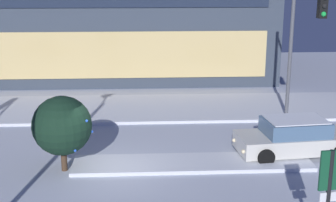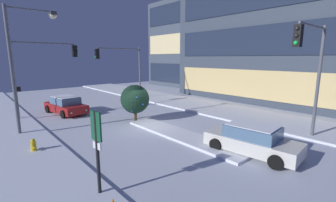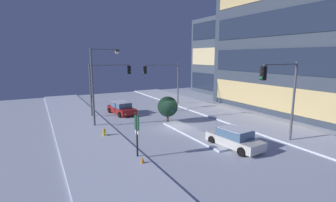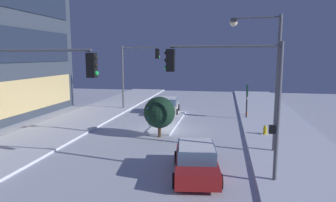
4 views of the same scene
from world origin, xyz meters
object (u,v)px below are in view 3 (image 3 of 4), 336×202
car_near (121,108)px  car_far (234,138)px  traffic_light_corner_far_right (282,88)px  street_lamp_arched (100,76)px  fire_hydrant (104,133)px  parking_info_sign (137,131)px  decorated_tree_median (168,107)px  traffic_light_corner_far_left (164,76)px  traffic_light_corner_near_left (107,80)px  construction_cone (142,161)px

car_near → car_far: bearing=7.7°
traffic_light_corner_far_right → street_lamp_arched: (-12.12, -11.06, 0.52)m
car_near → street_lamp_arched: 6.90m
fire_hydrant → parking_info_sign: 5.98m
parking_info_sign → decorated_tree_median: 9.64m
traffic_light_corner_far_left → traffic_light_corner_near_left: size_ratio=0.97×
street_lamp_arched → traffic_light_corner_far_left: bearing=35.0°
car_near → decorated_tree_median: bearing=18.7°
car_near → construction_cone: 15.07m
fire_hydrant → decorated_tree_median: decorated_tree_median is taller
car_far → traffic_light_corner_far_right: size_ratio=0.73×
car_far → traffic_light_corner_near_left: bearing=15.1°
fire_hydrant → construction_cone: bearing=6.4°
traffic_light_corner_far_left → fire_hydrant: size_ratio=7.87×
traffic_light_corner_far_right → parking_info_sign: bearing=-14.3°
car_near → construction_cone: (14.70, -3.29, -0.44)m
construction_cone → car_near: bearing=167.4°
traffic_light_corner_near_left → street_lamp_arched: size_ratio=0.79×
decorated_tree_median → construction_cone: decorated_tree_median is taller
car_far → street_lamp_arched: street_lamp_arched is taller
car_near → street_lamp_arched: street_lamp_arched is taller
fire_hydrant → car_far: bearing=48.6°
car_far → fire_hydrant: (-7.28, -8.27, -0.35)m
traffic_light_corner_far_right → car_far: bearing=-18.9°
traffic_light_corner_far_left → parking_info_sign: (15.58, -10.15, -2.28)m
traffic_light_corner_near_left → fire_hydrant: (8.03, -2.50, -3.89)m
car_near → traffic_light_corner_far_right: bearing=17.4°
traffic_light_corner_far_right → street_lamp_arched: bearing=-47.6°
traffic_light_corner_near_left → construction_cone: size_ratio=11.17×
parking_info_sign → fire_hydrant: bearing=91.1°
street_lamp_arched → traffic_light_corner_near_left: bearing=71.7°
fire_hydrant → construction_cone: (6.89, 0.78, -0.09)m
fire_hydrant → construction_cone: size_ratio=1.38×
traffic_light_corner_far_left → traffic_light_corner_far_right: traffic_light_corner_far_right is taller
traffic_light_corner_far_left → construction_cone: (16.77, -10.27, -3.96)m
car_near → traffic_light_corner_near_left: (-0.22, -1.57, 3.54)m
street_lamp_arched → parking_info_sign: 9.85m
traffic_light_corner_near_left → decorated_tree_median: 8.33m
fire_hydrant → decorated_tree_median: (-1.61, 7.17, 1.36)m
car_near → traffic_light_corner_far_left: size_ratio=0.80×
car_far → decorated_tree_median: size_ratio=1.70×
car_near → car_far: 15.67m
traffic_light_corner_near_left → traffic_light_corner_far_right: bearing=-60.7°
traffic_light_corner_near_left → street_lamp_arched: 4.81m
traffic_light_corner_far_right → car_near: bearing=-64.7°
car_near → decorated_tree_median: decorated_tree_median is taller
street_lamp_arched → decorated_tree_median: bearing=-13.5°
car_far → traffic_light_corner_far_right: traffic_light_corner_far_right is taller
car_near → traffic_light_corner_far_left: (-2.07, 6.98, 3.53)m
traffic_light_corner_far_left → traffic_light_corner_far_right: (18.36, 0.72, 0.30)m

